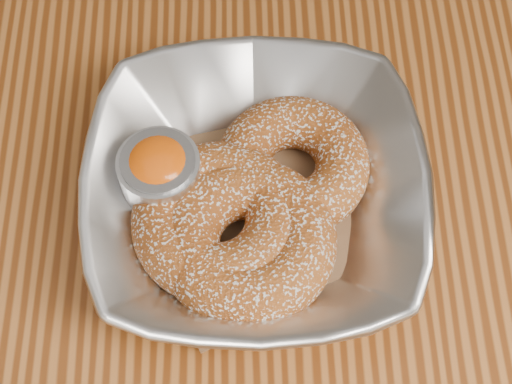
{
  "coord_description": "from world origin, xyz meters",
  "views": [
    {
      "loc": [
        0.11,
        -0.19,
        1.21
      ],
      "look_at": [
        0.11,
        0.04,
        0.78
      ],
      "focal_mm": 55.0,
      "sensor_mm": 36.0,
      "label": 1
    }
  ],
  "objects_px": {
    "serving_bowl": "(256,195)",
    "donut_front": "(247,241)",
    "donut_back": "(293,164)",
    "donut_extra": "(219,221)",
    "ramekin": "(161,176)",
    "table": "(110,319)"
  },
  "relations": [
    {
      "from": "serving_bowl",
      "to": "donut_front",
      "type": "distance_m",
      "value": 0.03
    },
    {
      "from": "donut_back",
      "to": "donut_extra",
      "type": "relative_size",
      "value": 0.91
    },
    {
      "from": "donut_extra",
      "to": "ramekin",
      "type": "relative_size",
      "value": 2.02
    },
    {
      "from": "donut_back",
      "to": "ramekin",
      "type": "relative_size",
      "value": 1.83
    },
    {
      "from": "table",
      "to": "donut_back",
      "type": "bearing_deg",
      "value": 23.52
    },
    {
      "from": "donut_front",
      "to": "table",
      "type": "bearing_deg",
      "value": -177.48
    },
    {
      "from": "table",
      "to": "donut_extra",
      "type": "bearing_deg",
      "value": 11.85
    },
    {
      "from": "table",
      "to": "ramekin",
      "type": "relative_size",
      "value": 22.24
    },
    {
      "from": "donut_front",
      "to": "ramekin",
      "type": "xyz_separation_m",
      "value": [
        -0.05,
        0.04,
        0.01
      ]
    },
    {
      "from": "table",
      "to": "donut_back",
      "type": "height_order",
      "value": "donut_back"
    },
    {
      "from": "donut_front",
      "to": "donut_extra",
      "type": "distance_m",
      "value": 0.02
    },
    {
      "from": "serving_bowl",
      "to": "donut_front",
      "type": "relative_size",
      "value": 1.94
    },
    {
      "from": "serving_bowl",
      "to": "donut_extra",
      "type": "distance_m",
      "value": 0.03
    },
    {
      "from": "serving_bowl",
      "to": "donut_extra",
      "type": "height_order",
      "value": "serving_bowl"
    },
    {
      "from": "serving_bowl",
      "to": "donut_extra",
      "type": "xyz_separation_m",
      "value": [
        -0.02,
        -0.02,
        0.0
      ]
    },
    {
      "from": "table",
      "to": "ramekin",
      "type": "height_order",
      "value": "ramekin"
    },
    {
      "from": "donut_back",
      "to": "donut_front",
      "type": "distance_m",
      "value": 0.06
    },
    {
      "from": "table",
      "to": "donut_back",
      "type": "distance_m",
      "value": 0.19
    },
    {
      "from": "donut_back",
      "to": "serving_bowl",
      "type": "bearing_deg",
      "value": -139.03
    },
    {
      "from": "donut_back",
      "to": "donut_front",
      "type": "relative_size",
      "value": 0.9
    },
    {
      "from": "donut_front",
      "to": "ramekin",
      "type": "bearing_deg",
      "value": 141.39
    },
    {
      "from": "donut_back",
      "to": "donut_front",
      "type": "xyz_separation_m",
      "value": [
        -0.03,
        -0.05,
        0.0
      ]
    }
  ]
}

